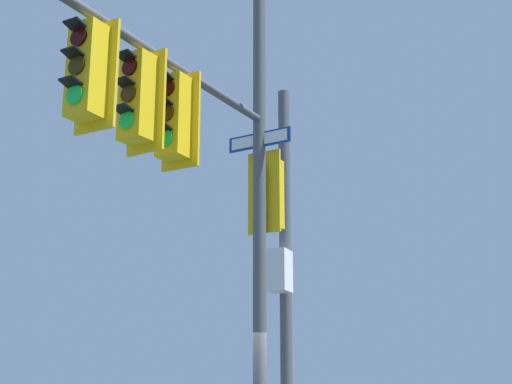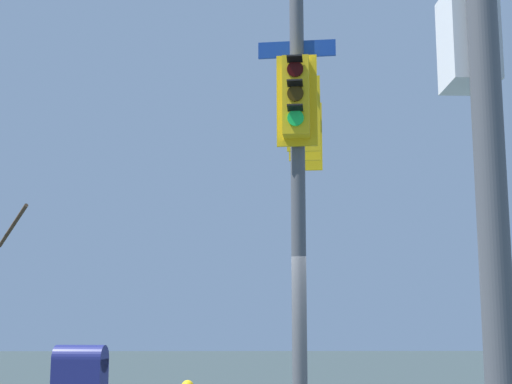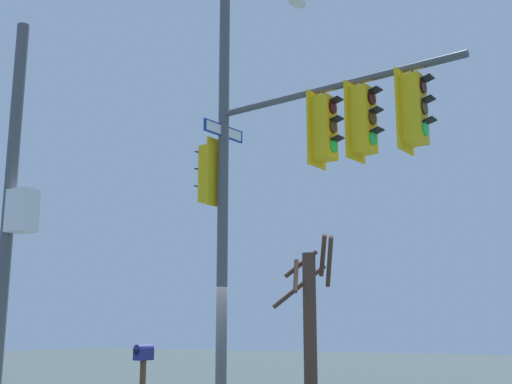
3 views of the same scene
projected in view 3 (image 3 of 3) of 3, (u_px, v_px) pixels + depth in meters
The scene contains 4 objects.
main_signal_pole_assembly at pixel (284, 132), 11.70m from camera, with size 5.34×3.70×9.60m.
secondary_pole_assembly at pixel (12, 211), 13.13m from camera, with size 0.78×0.43×8.18m.
mailbox at pixel (143, 358), 15.06m from camera, with size 0.30×0.47×1.41m.
bare_tree_across_street at pixel (310, 312), 18.40m from camera, with size 2.10×1.78×4.41m.
Camera 3 is at (6.70, -10.24, 1.74)m, focal length 45.71 mm.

